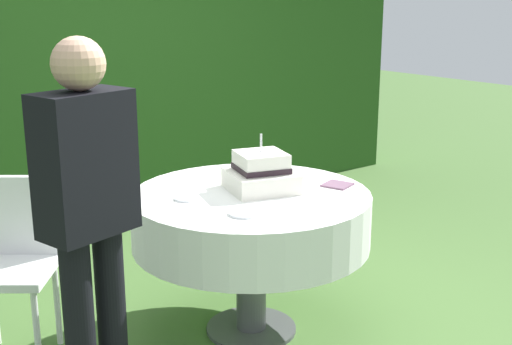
# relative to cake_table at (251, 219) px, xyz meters

# --- Properties ---
(ground_plane) EXTENTS (20.00, 20.00, 0.00)m
(ground_plane) POSITION_rel_cake_table_xyz_m (0.00, 0.00, -0.63)
(ground_plane) COLOR #476B33
(foliage_hedge) EXTENTS (6.38, 0.60, 2.87)m
(foliage_hedge) POSITION_rel_cake_table_xyz_m (0.00, 2.42, 0.81)
(foliage_hedge) COLOR #234C19
(foliage_hedge) RESTS_ON ground_plane
(cake_table) EXTENTS (1.22, 1.22, 0.77)m
(cake_table) POSITION_rel_cake_table_xyz_m (0.00, 0.00, 0.00)
(cake_table) COLOR #4C4C51
(cake_table) RESTS_ON ground_plane
(wedding_cake) EXTENTS (0.40, 0.40, 0.29)m
(wedding_cake) POSITION_rel_cake_table_xyz_m (0.08, 0.01, 0.23)
(wedding_cake) COLOR white
(wedding_cake) RESTS_ON cake_table
(serving_plate_near) EXTENTS (0.12, 0.12, 0.01)m
(serving_plate_near) POSITION_rel_cake_table_xyz_m (-0.32, 0.10, 0.15)
(serving_plate_near) COLOR white
(serving_plate_near) RESTS_ON cake_table
(serving_plate_far) EXTENTS (0.15, 0.15, 0.01)m
(serving_plate_far) POSITION_rel_cake_table_xyz_m (-0.23, -0.26, 0.15)
(serving_plate_far) COLOR white
(serving_plate_far) RESTS_ON cake_table
(napkin_stack) EXTENTS (0.18, 0.18, 0.01)m
(napkin_stack) POSITION_rel_cake_table_xyz_m (0.44, -0.17, 0.15)
(napkin_stack) COLOR #6B4C60
(napkin_stack) RESTS_ON cake_table
(garden_chair) EXTENTS (0.56, 0.56, 0.89)m
(garden_chair) POSITION_rel_cake_table_xyz_m (-1.05, 0.50, -0.09)
(garden_chair) COLOR white
(garden_chair) RESTS_ON ground_plane
(standing_person) EXTENTS (0.40, 0.29, 1.60)m
(standing_person) POSITION_rel_cake_table_xyz_m (-0.98, -0.28, 0.30)
(standing_person) COLOR black
(standing_person) RESTS_ON ground_plane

